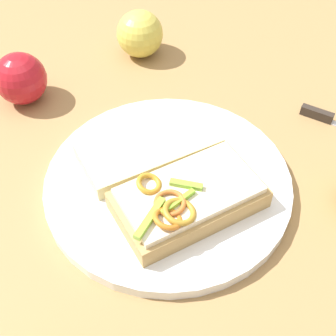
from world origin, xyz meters
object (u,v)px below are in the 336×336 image
(sandwich, at_px, (188,198))
(knife, at_px, (327,118))
(bread_slice_side, at_px, (149,148))
(apple_0, at_px, (21,79))
(apple_3, at_px, (140,34))
(plate, at_px, (168,183))

(sandwich, height_order, knife, sandwich)
(sandwich, bearing_deg, bread_slice_side, -91.23)
(apple_0, bearing_deg, knife, 38.03)
(apple_3, bearing_deg, sandwich, -34.07)
(bread_slice_side, bearing_deg, sandwich, 90.12)
(plate, distance_m, apple_3, 0.29)
(sandwich, xyz_separation_m, apple_3, (-0.28, 0.19, 0.00))
(bread_slice_side, bearing_deg, apple_3, -112.88)
(plate, bearing_deg, sandwich, -18.79)
(plate, bearing_deg, knife, 72.81)
(plate, distance_m, apple_0, 0.28)
(sandwich, relative_size, bread_slice_side, 1.07)
(bread_slice_side, xyz_separation_m, knife, (0.12, 0.23, -0.02))
(bread_slice_side, height_order, apple_3, apple_3)
(plate, relative_size, sandwich, 1.63)
(sandwich, distance_m, apple_0, 0.32)
(bread_slice_side, height_order, apple_0, apple_0)
(apple_0, distance_m, knife, 0.44)
(bread_slice_side, bearing_deg, plate, 91.35)
(apple_3, xyz_separation_m, knife, (0.31, 0.07, -0.03))
(sandwich, distance_m, bread_slice_side, 0.10)
(knife, bearing_deg, sandwich, -111.16)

